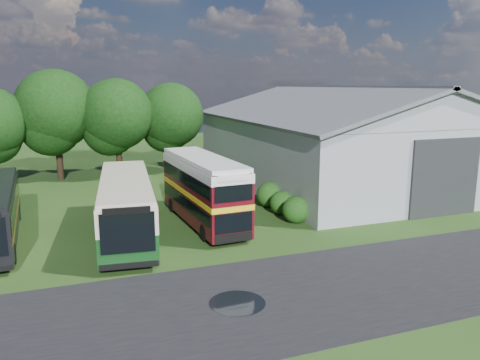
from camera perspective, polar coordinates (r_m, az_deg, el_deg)
name	(u,v)px	position (r m, az deg, el deg)	size (l,w,h in m)	color
ground	(246,270)	(21.70, 0.69, -10.89)	(120.00, 120.00, 0.00)	#1A3611
asphalt_road	(338,286)	(20.49, 11.87, -12.57)	(60.00, 8.00, 0.02)	black
puddle	(237,303)	(18.66, -0.34, -14.82)	(2.20, 2.20, 0.01)	black
storage_shed	(342,133)	(41.39, 12.30, 5.62)	(18.80, 24.80, 8.15)	gray
tree_mid	(56,109)	(43.56, -21.56, 8.03)	(6.80, 6.80, 9.60)	black
tree_right_a	(117,114)	(42.79, -14.78, 7.74)	(6.26, 6.26, 8.83)	black
tree_right_b	(171,115)	(44.36, -8.38, 7.80)	(5.98, 5.98, 8.45)	black
shrub_front	(296,222)	(29.04, 6.80, -5.09)	(1.70, 1.70, 1.70)	#194714
shrub_mid	(282,214)	(30.76, 5.11, -4.09)	(1.60, 1.60, 1.60)	#194714
shrub_back	(269,206)	(32.51, 3.60, -3.21)	(1.80, 1.80, 1.80)	#194714
bus_green_single	(126,205)	(26.69, -13.72, -2.97)	(3.98, 12.05, 3.26)	black
bus_maroon_double	(203,190)	(28.16, -4.50, -1.28)	(2.95, 9.62, 4.08)	black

